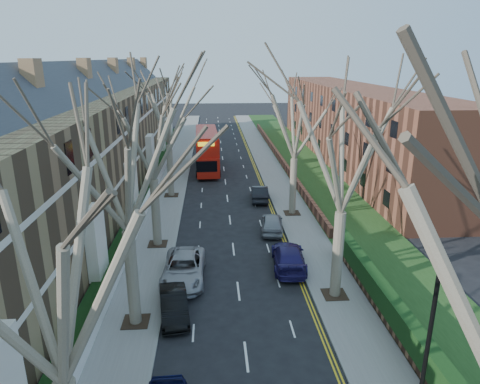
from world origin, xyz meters
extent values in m
cube|color=slate|center=(-6.00, 39.00, 0.06)|extent=(3.00, 102.00, 0.12)
cube|color=slate|center=(6.00, 39.00, 0.06)|extent=(3.00, 102.00, 0.12)
cube|color=brown|center=(-13.80, 31.00, 5.00)|extent=(9.00, 78.00, 10.00)
cube|color=#30343B|center=(-13.80, 31.00, 11.00)|extent=(4.67, 78.00, 4.67)
cube|color=white|center=(-9.35, 31.00, 3.50)|extent=(0.12, 78.00, 0.35)
cube|color=white|center=(-9.35, 31.00, 7.00)|extent=(0.12, 78.00, 0.35)
cube|color=brown|center=(17.50, 43.00, 5.00)|extent=(8.00, 54.00, 10.00)
cube|color=brown|center=(7.70, 43.00, 0.57)|extent=(0.35, 54.00, 0.90)
cube|color=#513122|center=(7.70, 2.00, 0.42)|extent=(0.40, 24.00, 0.60)
cube|color=black|center=(7.70, 2.00, 1.32)|extent=(0.70, 24.00, 1.20)
cube|color=white|center=(-7.65, 31.00, 0.62)|extent=(0.30, 78.00, 1.00)
cube|color=#1C3B15|center=(10.50, 39.00, 0.15)|extent=(6.00, 102.00, 0.06)
cylinder|color=black|center=(5.00, -3.50, 4.12)|extent=(0.14, 0.14, 8.00)
cube|color=black|center=(5.00, -3.50, 8.12)|extent=(0.18, 0.50, 0.22)
cylinder|color=#706550|center=(-5.70, 6.00, 2.75)|extent=(0.64, 0.64, 5.25)
cube|color=#2D2116|center=(-5.70, 6.00, 0.14)|extent=(1.40, 1.40, 0.05)
cylinder|color=#706550|center=(-5.70, 16.00, 2.66)|extent=(0.64, 0.64, 5.07)
cube|color=#2D2116|center=(-5.70, 16.00, 0.14)|extent=(1.40, 1.40, 0.05)
cylinder|color=#706550|center=(-5.70, 28.00, 2.75)|extent=(0.60, 0.60, 5.25)
cube|color=#2D2116|center=(-5.70, 28.00, 0.14)|extent=(1.40, 1.40, 0.05)
cylinder|color=#706550|center=(5.70, 8.00, 2.75)|extent=(0.64, 0.64, 5.25)
cube|color=#2D2116|center=(5.70, 8.00, 0.14)|extent=(1.40, 1.40, 0.05)
cylinder|color=#706550|center=(5.70, 22.00, 2.66)|extent=(0.60, 0.60, 5.07)
cube|color=#2D2116|center=(5.70, 22.00, 0.14)|extent=(1.40, 1.40, 0.05)
cube|color=#B3170C|center=(-2.10, 38.80, 1.51)|extent=(3.02, 11.68, 2.32)
cube|color=#B3170C|center=(-2.10, 38.80, 3.72)|extent=(3.01, 11.10, 2.11)
cube|color=black|center=(-2.10, 38.80, 1.98)|extent=(3.01, 10.75, 0.95)
cube|color=black|center=(-2.10, 38.80, 3.83)|extent=(3.01, 10.52, 0.95)
imported|color=black|center=(-3.70, 6.61, 0.69)|extent=(2.02, 4.33, 1.37)
imported|color=#9A999E|center=(-3.39, 10.62, 0.79)|extent=(2.79, 5.76, 1.58)
imported|color=navy|center=(3.59, 11.89, 0.76)|extent=(2.55, 5.39, 1.52)
imported|color=gray|center=(3.32, 18.19, 0.74)|extent=(2.26, 4.52, 1.48)
imported|color=black|center=(3.21, 26.23, 0.74)|extent=(1.88, 4.57, 1.47)
camera|label=1|loc=(-1.42, -14.06, 13.69)|focal=32.00mm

